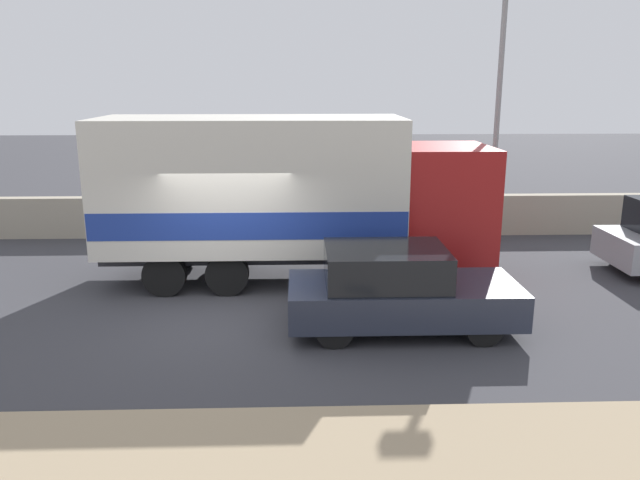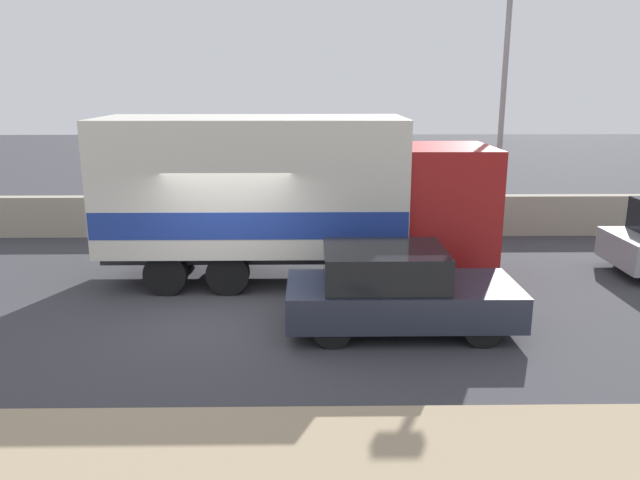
% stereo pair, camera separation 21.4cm
% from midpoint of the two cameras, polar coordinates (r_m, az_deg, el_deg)
% --- Properties ---
extents(ground_plane, '(80.00, 80.00, 0.00)m').
position_cam_midpoint_polar(ground_plane, '(11.67, -9.27, -6.92)').
color(ground_plane, '#38383D').
extents(stone_wall_backdrop, '(60.00, 0.35, 1.12)m').
position_cam_midpoint_polar(stone_wall_backdrop, '(17.39, -6.85, 2.17)').
color(stone_wall_backdrop, '#A39984').
rests_on(stone_wall_backdrop, ground_plane).
extents(street_lamp, '(0.56, 0.28, 6.47)m').
position_cam_midpoint_polar(street_lamp, '(16.97, 15.67, 12.41)').
color(street_lamp, gray).
rests_on(street_lamp, ground_plane).
extents(box_truck, '(8.12, 2.43, 3.48)m').
position_cam_midpoint_polar(box_truck, '(13.20, -3.64, 4.18)').
color(box_truck, maroon).
rests_on(box_truck, ground_plane).
extents(car_hatchback, '(3.93, 1.71, 1.46)m').
position_cam_midpoint_polar(car_hatchback, '(10.79, 6.54, -4.55)').
color(car_hatchback, '#282D3D').
rests_on(car_hatchback, ground_plane).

